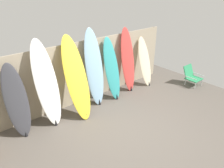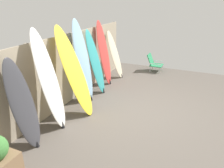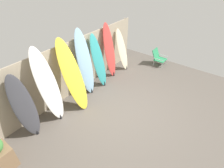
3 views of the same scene
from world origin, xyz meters
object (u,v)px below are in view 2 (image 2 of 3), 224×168
object	(u,v)px
beach_chair	(154,63)
surfboard_yellow_2	(74,72)
surfboard_white_1	(49,81)
surfboard_cream_6	(115,55)
surfboard_skyblue_3	(83,62)
surfboard_charcoal_0	(23,105)
surfboard_teal_4	(95,62)
surfboard_red_5	(104,54)

from	to	relation	value
beach_chair	surfboard_yellow_2	bearing A→B (deg)	167.83
surfboard_white_1	surfboard_cream_6	bearing A→B (deg)	0.31
surfboard_white_1	surfboard_skyblue_3	world-z (taller)	surfboard_skyblue_3
surfboard_white_1	surfboard_yellow_2	xyz separation A→B (m)	(0.74, -0.13, -0.02)
beach_chair	surfboard_charcoal_0	bearing A→B (deg)	169.82
surfboard_cream_6	beach_chair	bearing A→B (deg)	-42.40
surfboard_skyblue_3	surfboard_teal_4	bearing A→B (deg)	-4.40
surfboard_white_1	beach_chair	world-z (taller)	surfboard_white_1
surfboard_white_1	surfboard_skyblue_3	size ratio (longest dim) A/B	0.98
surfboard_yellow_2	surfboard_cream_6	distance (m)	2.77
surfboard_charcoal_0	surfboard_teal_4	world-z (taller)	surfboard_teal_4
surfboard_yellow_2	surfboard_cream_6	world-z (taller)	surfboard_yellow_2
surfboard_charcoal_0	surfboard_yellow_2	world-z (taller)	surfboard_yellow_2
surfboard_charcoal_0	surfboard_red_5	world-z (taller)	surfboard_red_5
surfboard_yellow_2	surfboard_cream_6	size ratio (longest dim) A/B	1.30
surfboard_white_1	beach_chair	distance (m)	4.88
surfboard_red_5	beach_chair	world-z (taller)	surfboard_red_5
surfboard_teal_4	surfboard_cream_6	xyz separation A→B (m)	(1.46, 0.01, -0.12)
surfboard_charcoal_0	surfboard_skyblue_3	xyz separation A→B (m)	(2.17, 0.03, 0.23)
surfboard_yellow_2	surfboard_skyblue_3	size ratio (longest dim) A/B	0.96
beach_chair	surfboard_red_5	bearing A→B (deg)	150.49
surfboard_yellow_2	beach_chair	bearing A→B (deg)	-13.52
surfboard_charcoal_0	beach_chair	distance (m)	5.57
surfboard_yellow_2	surfboard_red_5	xyz separation A→B (m)	(2.02, 0.21, -0.04)
surfboard_yellow_2	surfboard_skyblue_3	distance (m)	0.72
surfboard_teal_4	surfboard_red_5	distance (m)	0.73
surfboard_charcoal_0	surfboard_teal_4	xyz separation A→B (m)	(2.77, -0.02, 0.06)
surfboard_red_5	surfboard_skyblue_3	bearing A→B (deg)	-178.96
surfboard_teal_4	surfboard_red_5	world-z (taller)	surfboard_red_5
surfboard_yellow_2	beach_chair	world-z (taller)	surfboard_yellow_2
surfboard_charcoal_0	surfboard_white_1	world-z (taller)	surfboard_white_1
surfboard_skyblue_3	surfboard_cream_6	bearing A→B (deg)	-1.08
surfboard_skyblue_3	surfboard_red_5	bearing A→B (deg)	1.04
surfboard_yellow_2	surfboard_cream_6	xyz separation A→B (m)	(2.76, 0.15, -0.25)
surfboard_white_1	surfboard_red_5	xyz separation A→B (m)	(2.76, 0.08, -0.06)
surfboard_skyblue_3	surfboard_red_5	xyz separation A→B (m)	(1.32, 0.02, -0.08)
surfboard_red_5	surfboard_white_1	bearing A→B (deg)	-178.30
surfboard_charcoal_0	surfboard_skyblue_3	world-z (taller)	surfboard_skyblue_3
surfboard_yellow_2	surfboard_skyblue_3	world-z (taller)	surfboard_skyblue_3
surfboard_skyblue_3	surfboard_charcoal_0	bearing A→B (deg)	-179.26
beach_chair	surfboard_teal_4	bearing A→B (deg)	159.09
surfboard_cream_6	beach_chair	xyz separation A→B (m)	(1.20, -1.10, -0.46)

